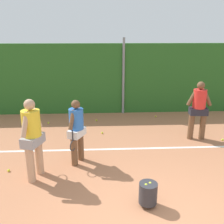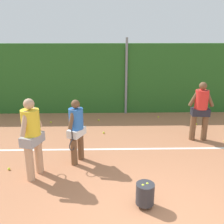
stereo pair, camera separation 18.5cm
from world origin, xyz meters
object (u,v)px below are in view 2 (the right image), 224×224
Objects in this scene: player_midcourt at (76,128)px; tennis_ball_3 at (51,122)px; tennis_ball_5 at (9,169)px; player_foreground_near at (32,134)px; ball_hopper at (145,194)px; player_backcourt_far at (201,108)px; tennis_ball_2 at (104,133)px; tennis_ball_7 at (158,117)px; tennis_ball_4 at (99,120)px; tennis_ball_6 at (196,124)px.

player_midcourt reaches higher than tennis_ball_3.
tennis_ball_5 is at bearing -95.68° from tennis_ball_3.
player_foreground_near reaches higher than player_midcourt.
tennis_ball_3 is (-2.82, 4.90, -0.26)m from ball_hopper.
player_backcourt_far reaches higher than tennis_ball_2.
tennis_ball_7 is (1.34, 5.44, -0.26)m from ball_hopper.
player_backcourt_far reaches higher than tennis_ball_5.
player_backcourt_far is 5.35m from tennis_ball_3.
tennis_ball_2 is at bearing -142.95° from tennis_ball_7.
player_foreground_near is 28.76× the size of tennis_ball_4.
tennis_ball_4 is (-0.20, 1.29, 0.00)m from tennis_ball_2.
player_foreground_near is 1.30m from tennis_ball_5.
player_midcourt is at bearing -108.96° from tennis_ball_2.
tennis_ball_5 is at bearing -138.53° from tennis_ball_7.
player_backcourt_far is at bearing 18.40° from tennis_ball_5.
tennis_ball_3 is (-1.32, 3.04, -0.91)m from player_midcourt.
ball_hopper is (-2.16, -3.23, -0.75)m from player_backcourt_far.
tennis_ball_2 is at bearing 45.11° from tennis_ball_5.
player_foreground_near reaches higher than tennis_ball_5.
tennis_ball_5 is (-0.74, 0.27, -1.03)m from player_foreground_near.
player_backcourt_far reaches higher than tennis_ball_7.
player_midcourt reaches higher than tennis_ball_6.
player_foreground_near is at bearing -109.68° from tennis_ball_4.
tennis_ball_2 is (1.60, 2.61, -1.03)m from player_foreground_near.
tennis_ball_2 is 1.00× the size of tennis_ball_7.
tennis_ball_7 is at bearing 37.05° from tennis_ball_2.
tennis_ball_6 is (5.73, 3.10, 0.00)m from tennis_ball_5.
tennis_ball_6 is at bearing -8.45° from tennis_ball_4.
tennis_ball_6 is 1.00× the size of tennis_ball_7.
player_midcourt is 3.44m from tennis_ball_3.
tennis_ball_2 is at bearing 102.37° from ball_hopper.
ball_hopper is 5.24m from tennis_ball_6.
player_midcourt is 25.57× the size of tennis_ball_3.
player_midcourt is at bearing 128.88° from ball_hopper.
tennis_ball_4 is 1.00× the size of tennis_ball_7.
tennis_ball_3 is (-0.39, 3.71, -1.03)m from player_foreground_near.
player_foreground_near is 28.76× the size of tennis_ball_2.
tennis_ball_6 is (3.40, 0.76, 0.00)m from tennis_ball_2.
tennis_ball_5 and tennis_ball_6 have the same top height.
player_foreground_near is 3.23m from tennis_ball_2.
tennis_ball_2 and tennis_ball_5 have the same top height.
player_backcourt_far is (4.59, 2.04, -0.02)m from player_foreground_near.
tennis_ball_2 is at bearing -167.39° from tennis_ball_6.
player_backcourt_far is 28.10× the size of tennis_ball_3.
ball_hopper reaches higher than tennis_ball_4.
player_midcourt reaches higher than tennis_ball_5.
ball_hopper is 7.78× the size of tennis_ball_6.
player_midcourt reaches higher than tennis_ball_7.
tennis_ball_3 and tennis_ball_4 have the same top height.
player_foreground_near is 6.11m from tennis_ball_6.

